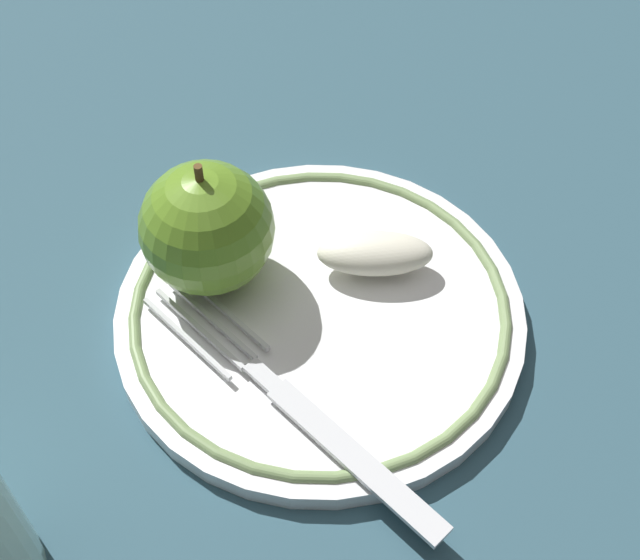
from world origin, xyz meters
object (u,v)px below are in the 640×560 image
at_px(apple_red_whole, 207,228).
at_px(apple_slice_front, 375,253).
at_px(plate, 320,313).
at_px(fork, 298,407).

height_order(apple_red_whole, apple_slice_front, apple_red_whole).
bearing_deg(apple_red_whole, apple_slice_front, -57.51).
relative_size(apple_red_whole, apple_slice_front, 1.26).
bearing_deg(plate, apple_red_whole, 98.23).
relative_size(apple_slice_front, fork, 0.32).
height_order(apple_slice_front, fork, apple_slice_front).
distance_m(plate, apple_slice_front, 0.04).
relative_size(apple_red_whole, fork, 0.41).
relative_size(plate, apple_red_whole, 2.75).
bearing_deg(plate, apple_slice_front, -17.81).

